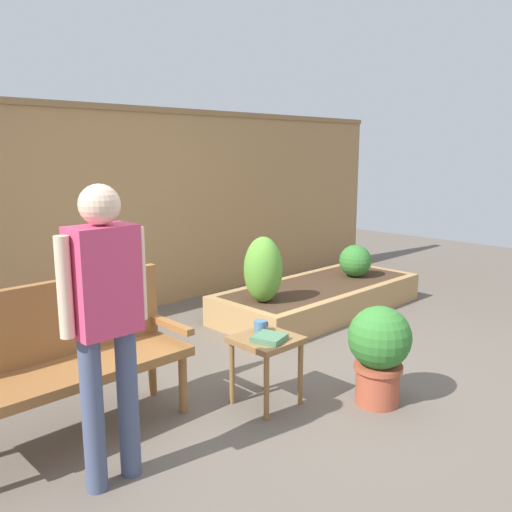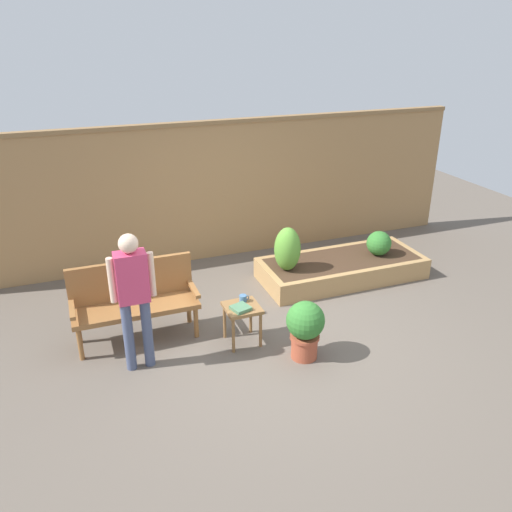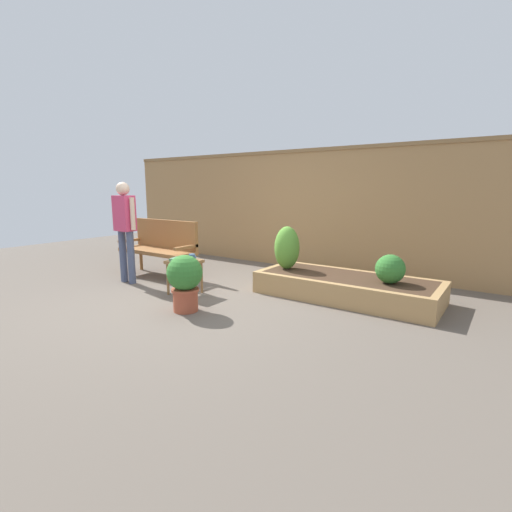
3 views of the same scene
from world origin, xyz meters
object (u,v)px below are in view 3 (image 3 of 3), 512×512
(garden_bench, at_px, (161,244))
(book_on_table, at_px, (179,259))
(shrub_near_bench, at_px, (287,248))
(potted_boxwood, at_px, (185,279))
(person_by_bench, at_px, (125,224))
(shrub_far_corner, at_px, (390,269))
(cup_on_table, at_px, (192,257))
(side_table, at_px, (184,266))

(garden_bench, relative_size, book_on_table, 7.49)
(shrub_near_bench, bearing_deg, potted_boxwood, -106.94)
(garden_bench, bearing_deg, person_by_bench, -95.61)
(shrub_far_corner, distance_m, person_by_bench, 3.91)
(cup_on_table, distance_m, shrub_far_corner, 2.64)
(garden_bench, relative_size, potted_boxwood, 2.09)
(side_table, distance_m, potted_boxwood, 0.76)
(potted_boxwood, xyz_separation_m, shrub_far_corner, (1.96, 1.59, 0.09))
(side_table, distance_m, cup_on_table, 0.17)
(side_table, bearing_deg, shrub_far_corner, 22.80)
(book_on_table, xyz_separation_m, shrub_near_bench, (1.07, 1.12, 0.11))
(book_on_table, xyz_separation_m, person_by_bench, (-1.16, 0.01, 0.43))
(book_on_table, bearing_deg, shrub_near_bench, 29.27)
(shrub_near_bench, xyz_separation_m, shrub_far_corner, (1.48, -0.00, -0.13))
(potted_boxwood, bearing_deg, garden_bench, 146.69)
(side_table, xyz_separation_m, cup_on_table, (0.05, 0.10, 0.12))
(cup_on_table, xyz_separation_m, potted_boxwood, (0.50, -0.64, -0.13))
(book_on_table, relative_size, potted_boxwood, 0.28)
(cup_on_table, xyz_separation_m, book_on_table, (-0.09, -0.17, -0.02))
(garden_bench, distance_m, potted_boxwood, 2.02)
(cup_on_table, xyz_separation_m, shrub_near_bench, (0.98, 0.95, 0.09))
(side_table, distance_m, book_on_table, 0.13)
(side_table, xyz_separation_m, shrub_near_bench, (1.03, 1.06, 0.22))
(shrub_near_bench, bearing_deg, person_by_bench, -153.42)
(garden_bench, height_order, potted_boxwood, garden_bench)
(garden_bench, xyz_separation_m, shrub_near_bench, (2.17, 0.48, 0.07))
(book_on_table, relative_size, shrub_far_corner, 0.53)
(garden_bench, relative_size, side_table, 3.00)
(garden_bench, height_order, shrub_far_corner, garden_bench)
(potted_boxwood, relative_size, person_by_bench, 0.44)
(side_table, bearing_deg, person_by_bench, -177.11)
(potted_boxwood, bearing_deg, shrub_far_corner, 38.94)
(book_on_table, height_order, shrub_far_corner, shrub_far_corner)
(garden_bench, relative_size, cup_on_table, 11.88)
(shrub_near_bench, relative_size, person_by_bench, 0.40)
(cup_on_table, bearing_deg, book_on_table, -117.97)
(side_table, xyz_separation_m, book_on_table, (-0.04, -0.07, 0.10))
(garden_bench, distance_m, cup_on_table, 1.28)
(shrub_near_bench, height_order, shrub_far_corner, shrub_near_bench)
(potted_boxwood, bearing_deg, cup_on_table, 128.09)
(garden_bench, relative_size, shrub_far_corner, 3.96)
(person_by_bench, bearing_deg, potted_boxwood, -15.04)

